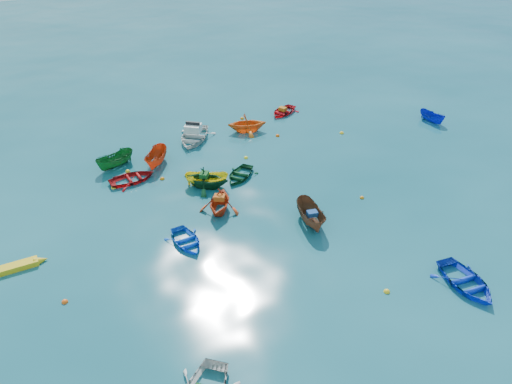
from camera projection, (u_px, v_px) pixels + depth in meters
name	position (u px, v px, depth m)	size (l,w,h in m)	color
ground	(295.00, 239.00, 28.71)	(160.00, 160.00, 0.00)	#0B4550
dinghy_blue_sw	(187.00, 243.00, 28.36)	(2.02, 2.83, 0.59)	blue
sampan_brown_mid	(311.00, 223.00, 30.06)	(1.25, 3.32, 1.28)	brown
dinghy_blue_se	(465.00, 286.00, 25.40)	(2.56, 3.58, 0.74)	#0F35C7
dinghy_orange_w	(220.00, 211.00, 31.18)	(2.53, 2.94, 1.55)	red
sampan_yellow_mid	(207.00, 186.00, 33.70)	(1.11, 2.95, 1.14)	yellow
dinghy_green_e	(240.00, 177.00, 34.67)	(2.07, 2.90, 0.60)	#0F4120
dinghy_red_nw	(133.00, 181.00, 34.23)	(2.24, 3.13, 0.65)	#A80E10
sampan_orange_n	(157.00, 164.00, 36.23)	(1.20, 3.17, 1.23)	#C73C12
dinghy_green_n	(206.00, 187.00, 33.55)	(2.60, 3.01, 1.58)	#0F421F
dinghy_red_ne	(283.00, 113.00, 44.15)	(2.14, 2.99, 0.62)	red
sampan_blue_far	(431.00, 121.00, 42.69)	(0.95, 2.53, 0.98)	#0E1CB1
dinghy_orange_far	(247.00, 131.00, 41.00)	(2.69, 3.12, 1.64)	orange
sampan_green_far	(116.00, 167.00, 35.94)	(1.15, 3.06, 1.18)	#145721
kayak_yellow	(5.00, 272.00, 26.27)	(0.60, 4.05, 0.41)	gold
motorboat_white	(194.00, 140.00, 39.65)	(2.98, 4.17, 1.46)	silver
tarp_blue_a	(312.00, 213.00, 29.52)	(0.60, 0.45, 0.29)	navy
tarp_orange_a	(219.00, 198.00, 30.73)	(0.65, 0.50, 0.32)	#BE5013
tarp_green_b	(204.00, 175.00, 33.06)	(0.67, 0.51, 0.32)	#134E19
tarp_orange_b	(283.00, 109.00, 43.84)	(0.63, 0.48, 0.30)	#B26012
buoy_or_a	(65.00, 302.00, 24.40)	(0.32, 0.32, 0.32)	#FF540D
buoy_ye_a	(387.00, 292.00, 25.01)	(0.32, 0.32, 0.32)	yellow
buoy_or_b	(362.00, 198.00, 32.39)	(0.29, 0.29, 0.29)	orange
buoy_ye_b	(114.00, 188.00, 33.47)	(0.38, 0.38, 0.38)	yellow
buoy_or_c	(162.00, 179.00, 34.44)	(0.33, 0.33, 0.33)	#CE6D0B
buoy_ye_c	(246.00, 158.00, 37.06)	(0.31, 0.31, 0.31)	yellow
buoy_or_d	(278.00, 136.00, 40.25)	(0.34, 0.34, 0.34)	#F25A0D
buoy_ye_d	(128.00, 172.00, 35.33)	(0.32, 0.32, 0.32)	yellow
buoy_or_e	(242.00, 119.00, 43.14)	(0.35, 0.35, 0.35)	orange
buoy_ye_e	(342.00, 133.00, 40.67)	(0.35, 0.35, 0.35)	yellow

